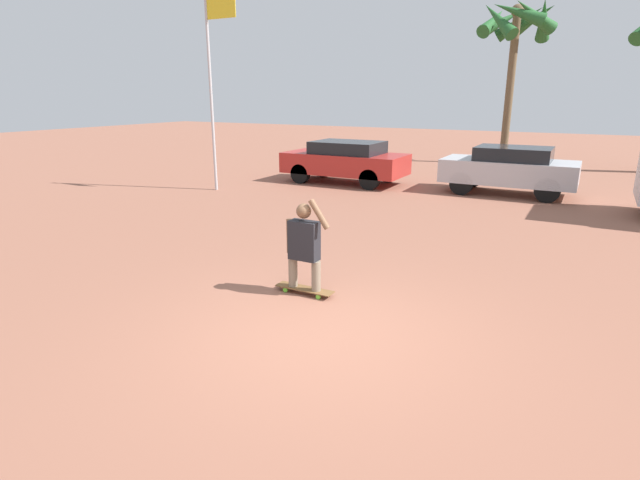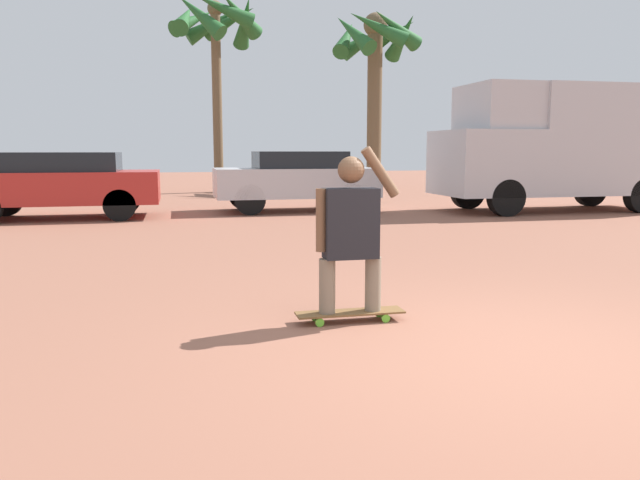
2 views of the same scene
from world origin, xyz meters
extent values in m
plane|color=#935B47|center=(0.00, 0.00, 0.00)|extent=(80.00, 80.00, 0.00)
cube|color=brown|center=(-0.88, 1.07, 0.08)|extent=(0.94, 0.22, 0.02)
cylinder|color=#66C633|center=(-1.17, 0.98, 0.04)|extent=(0.07, 0.03, 0.07)
cylinder|color=#66C633|center=(-1.17, 1.16, 0.04)|extent=(0.07, 0.03, 0.07)
cylinder|color=#66C633|center=(-0.58, 0.98, 0.04)|extent=(0.07, 0.03, 0.07)
cylinder|color=#66C633|center=(-0.58, 1.16, 0.04)|extent=(0.07, 0.03, 0.07)
cylinder|color=gray|center=(-1.08, 1.07, 0.33)|extent=(0.14, 0.14, 0.47)
cylinder|color=gray|center=(-0.67, 1.07, 0.33)|extent=(0.14, 0.14, 0.47)
cube|color=#232328|center=(-0.88, 1.07, 0.86)|extent=(0.46, 0.22, 0.60)
sphere|color=brown|center=(-0.88, 1.07, 1.31)|extent=(0.23, 0.23, 0.23)
cylinder|color=brown|center=(-1.13, 1.07, 0.89)|extent=(0.09, 0.09, 0.53)
cylinder|color=brown|center=(-0.62, 1.07, 1.29)|extent=(0.35, 0.09, 0.44)
cylinder|color=black|center=(-0.67, 10.27, 0.36)|extent=(0.71, 0.22, 0.71)
cylinder|color=black|center=(-0.67, 11.84, 0.36)|extent=(0.71, 0.22, 0.71)
cylinder|color=black|center=(1.75, 10.27, 0.36)|extent=(0.71, 0.22, 0.71)
cylinder|color=black|center=(1.75, 11.84, 0.36)|extent=(0.71, 0.22, 0.71)
cube|color=#BCBCC1|center=(0.54, 11.05, 0.70)|extent=(3.91, 1.78, 0.69)
cube|color=black|center=(0.64, 11.05, 1.25)|extent=(2.15, 1.57, 0.40)
cylinder|color=black|center=(-6.08, 9.68, 0.34)|extent=(0.67, 0.22, 0.67)
cylinder|color=black|center=(-6.08, 11.35, 0.34)|extent=(0.67, 0.22, 0.67)
cylinder|color=black|center=(-3.48, 9.68, 0.34)|extent=(0.67, 0.22, 0.67)
cylinder|color=black|center=(-3.48, 11.35, 0.34)|extent=(0.67, 0.22, 0.67)
cube|color=#B22823|center=(-4.78, 10.51, 0.68)|extent=(4.19, 1.89, 0.69)
cube|color=black|center=(-4.68, 10.51, 1.23)|extent=(2.31, 1.66, 0.41)
cylinder|color=brown|center=(-0.81, 18.63, 3.16)|extent=(0.33, 0.33, 6.32)
sphere|color=brown|center=(-0.81, 18.63, 6.32)|extent=(0.53, 0.53, 0.53)
cone|color=#235B28|center=(0.22, 18.71, 5.94)|extent=(0.74, 2.02, 1.75)
cone|color=#235B28|center=(-0.24, 19.49, 6.09)|extent=(2.10, 1.66, 1.31)
cone|color=#235B28|center=(-0.84, 19.66, 6.00)|extent=(2.08, 0.64, 1.57)
cone|color=#235B28|center=(-1.52, 19.38, 6.05)|extent=(1.94, 1.87, 1.43)
cone|color=#235B28|center=(-1.82, 18.86, 6.02)|extent=(1.03, 2.16, 1.53)
cone|color=#235B28|center=(-1.39, 17.77, 5.93)|extent=(1.95, 1.58, 1.76)
cone|color=#235B28|center=(-0.62, 17.61, 6.12)|extent=(2.21, 0.98, 1.24)
cone|color=#235B28|center=(-0.05, 17.93, 6.04)|extent=(1.85, 1.94, 1.48)
cylinder|color=#B7B7BC|center=(-7.84, 7.32, 2.96)|extent=(0.09, 0.09, 5.92)
cube|color=yellow|center=(-7.28, 7.32, 5.43)|extent=(1.04, 0.02, 0.67)
camera|label=1|loc=(2.78, -5.11, 2.96)|focal=28.00mm
camera|label=2|loc=(-2.31, -3.99, 1.47)|focal=35.00mm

